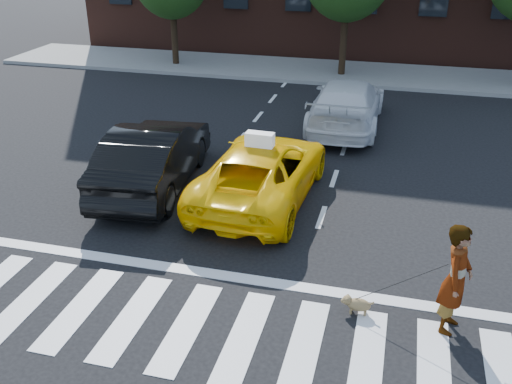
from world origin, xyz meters
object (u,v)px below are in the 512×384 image
white_suv (347,104)px  dog (356,304)px  black_sedan (154,156)px  woman (456,279)px  taxi (262,171)px

white_suv → dog: white_suv is taller
black_sedan → dog: size_ratio=8.71×
black_sedan → dog: 6.74m
white_suv → woman: bearing=106.4°
black_sedan → woman: 8.01m
white_suv → taxi: bearing=76.6°
white_suv → dog: (1.30, -9.67, -0.58)m
black_sedan → woman: bearing=144.8°
black_sedan → dog: bearing=138.4°
black_sedan → white_suv: bearing=-131.7°
taxi → dog: size_ratio=9.00×
taxi → white_suv: bearing=-100.7°
taxi → woman: bearing=139.6°
black_sedan → dog: black_sedan is taller
white_suv → woman: (2.83, -9.67, 0.20)m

